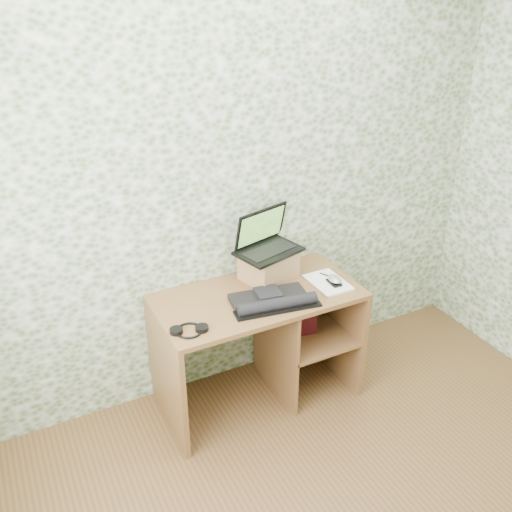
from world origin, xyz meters
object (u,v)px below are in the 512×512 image
desk (267,327)px  riser (269,266)px  keyboard (272,300)px  notepad (328,282)px  laptop (266,241)px

desk → riser: (0.07, 0.12, 0.36)m
riser → keyboard: riser is taller
keyboard → notepad: (0.41, 0.05, -0.02)m
riser → notepad: riser is taller
desk → notepad: (0.36, -0.10, 0.28)m
keyboard → desk: bearing=80.4°
desk → riser: size_ratio=4.07×
keyboard → notepad: keyboard is taller
laptop → riser: bearing=-105.4°
desk → keyboard: 0.33m
desk → notepad: notepad is taller
laptop → notepad: size_ratio=1.53×
notepad → laptop: bearing=138.1°
laptop → notepad: (0.29, -0.26, -0.23)m
desk → notepad: size_ratio=4.30×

